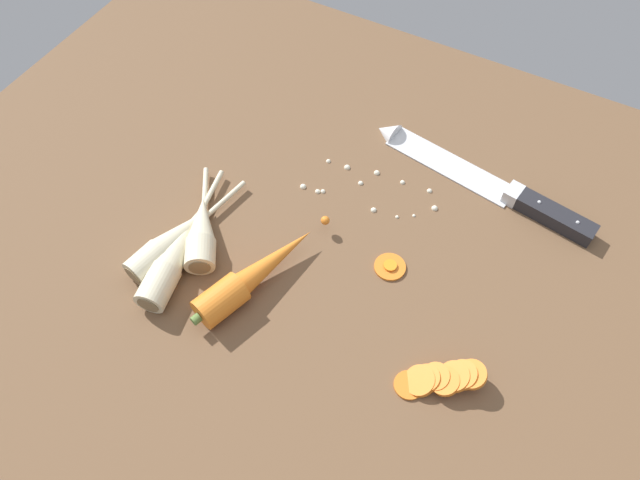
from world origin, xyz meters
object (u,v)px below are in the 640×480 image
parsnip_mid_right (172,242)px  carrot_slice_stray_near (390,266)px  chefs_knife (476,177)px  parsnip_front (174,256)px  whole_carrot (253,276)px  carrot_slice_stack (440,378)px  parsnip_mid_left (201,232)px

parsnip_mid_right → carrot_slice_stray_near: size_ratio=4.93×
chefs_knife → parsnip_mid_right: parsnip_mid_right is taller
parsnip_front → parsnip_mid_right: same height
chefs_knife → whole_carrot: (-18.97, -30.05, 1.45)cm
chefs_knife → carrot_slice_stack: size_ratio=3.66×
carrot_slice_stray_near → whole_carrot: bearing=-143.6°
parsnip_mid_right → carrot_slice_stack: bearing=-0.4°
whole_carrot → parsnip_front: whole_carrot is taller
carrot_slice_stack → parsnip_front: bearing=-177.9°
whole_carrot → parsnip_mid_left: whole_carrot is taller
carrot_slice_stack → carrot_slice_stray_near: (-11.58, 11.52, -0.84)cm
parsnip_front → parsnip_mid_left: 4.91cm
carrot_slice_stack → carrot_slice_stray_near: size_ratio=2.28×
chefs_knife → parsnip_mid_right: bearing=-135.4°
chefs_knife → parsnip_front: 43.83cm
whole_carrot → carrot_slice_stack: bearing=-2.1°
parsnip_mid_left → carrot_slice_stray_near: size_ratio=3.80×
carrot_slice_stray_near → parsnip_front: bearing=-152.7°
parsnip_mid_left → carrot_slice_stack: size_ratio=1.67×
parsnip_mid_left → carrot_slice_stray_near: 25.37cm
parsnip_front → carrot_slice_stray_near: bearing=27.3°
carrot_slice_stack → whole_carrot: bearing=177.9°
parsnip_mid_right → carrot_slice_stray_near: 28.84cm
parsnip_front → parsnip_mid_right: bearing=134.8°
parsnip_mid_left → carrot_slice_stray_near: parsnip_mid_left is taller
parsnip_mid_left → whole_carrot: bearing=-14.8°
whole_carrot → parsnip_mid_right: size_ratio=1.05×
whole_carrot → parsnip_mid_left: bearing=165.2°
chefs_knife → whole_carrot: 35.57cm
chefs_knife → parsnip_mid_left: 39.73cm
carrot_slice_stack → chefs_knife: bearing=102.6°
carrot_slice_stray_near → parsnip_mid_right: bearing=-157.0°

